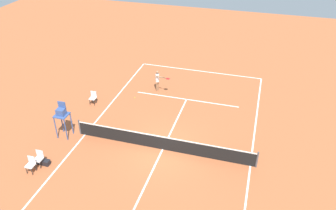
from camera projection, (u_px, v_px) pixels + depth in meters
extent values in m
plane|color=#AD5933|center=(163.00, 149.00, 20.25)|extent=(60.00, 60.00, 0.00)
cube|color=white|center=(200.00, 71.00, 29.23)|extent=(10.38, 0.10, 0.01)
cube|color=white|center=(250.00, 166.00, 19.01)|extent=(0.10, 22.09, 0.01)
cube|color=white|center=(85.00, 135.00, 21.49)|extent=(0.10, 22.09, 0.01)
cube|color=white|center=(187.00, 99.00, 25.19)|extent=(7.78, 0.10, 0.01)
cube|color=white|center=(163.00, 149.00, 20.25)|extent=(0.10, 12.15, 0.01)
cylinder|color=#4C4C51|center=(257.00, 160.00, 18.65)|extent=(0.10, 0.10, 1.07)
cylinder|color=#4C4C51|center=(80.00, 127.00, 21.28)|extent=(0.10, 0.10, 1.07)
cube|color=black|center=(163.00, 143.00, 20.01)|extent=(10.98, 0.03, 0.91)
cube|color=white|center=(162.00, 137.00, 19.76)|extent=(10.98, 0.04, 0.06)
cylinder|color=#9E704C|center=(158.00, 86.00, 26.17)|extent=(0.12, 0.12, 0.80)
cylinder|color=#9E704C|center=(157.00, 87.00, 26.02)|extent=(0.12, 0.12, 0.80)
cylinder|color=white|center=(157.00, 78.00, 25.72)|extent=(0.28, 0.28, 0.63)
sphere|color=#9E704C|center=(157.00, 72.00, 25.45)|extent=(0.23, 0.23, 0.23)
cylinder|color=#9E704C|center=(158.00, 77.00, 25.84)|extent=(0.09, 0.09, 0.56)
cylinder|color=#9E704C|center=(159.00, 77.00, 25.34)|extent=(0.57, 0.18, 0.09)
cylinder|color=black|center=(164.00, 78.00, 25.19)|extent=(0.26, 0.08, 0.04)
ellipsoid|color=red|center=(168.00, 79.00, 25.08)|extent=(0.36, 0.33, 0.04)
sphere|color=#CCE033|center=(135.00, 98.00, 25.33)|extent=(0.07, 0.07, 0.07)
cylinder|color=#38518C|center=(66.00, 130.00, 20.62)|extent=(0.07, 0.07, 1.55)
cylinder|color=#38518C|center=(56.00, 128.00, 20.79)|extent=(0.07, 0.07, 1.55)
cylinder|color=#38518C|center=(72.00, 123.00, 21.19)|extent=(0.07, 0.07, 1.55)
cylinder|color=#38518C|center=(62.00, 122.00, 21.36)|extent=(0.07, 0.07, 1.55)
cube|color=#38518C|center=(62.00, 115.00, 20.56)|extent=(0.80, 0.80, 0.06)
cube|color=#38518C|center=(61.00, 112.00, 20.44)|extent=(0.50, 0.44, 0.40)
cube|color=#38518C|center=(62.00, 105.00, 20.42)|extent=(0.50, 0.06, 0.50)
cylinder|color=#262626|center=(32.00, 172.00, 18.28)|extent=(0.04, 0.04, 0.45)
cylinder|color=#262626|center=(26.00, 171.00, 18.37)|extent=(0.04, 0.04, 0.45)
cylinder|color=#262626|center=(36.00, 168.00, 18.57)|extent=(0.04, 0.04, 0.45)
cylinder|color=#262626|center=(30.00, 166.00, 18.65)|extent=(0.04, 0.04, 0.45)
cube|color=silver|center=(30.00, 166.00, 18.33)|extent=(0.44, 0.44, 0.06)
cube|color=silver|center=(32.00, 159.00, 18.38)|extent=(0.44, 0.04, 0.44)
cylinder|color=#262626|center=(94.00, 103.00, 24.32)|extent=(0.04, 0.04, 0.45)
cylinder|color=#262626|center=(90.00, 102.00, 24.41)|extent=(0.04, 0.04, 0.45)
cylinder|color=#262626|center=(96.00, 101.00, 24.61)|extent=(0.04, 0.04, 0.45)
cylinder|color=#262626|center=(92.00, 100.00, 24.69)|extent=(0.04, 0.04, 0.45)
cube|color=silver|center=(93.00, 98.00, 24.37)|extent=(0.44, 0.44, 0.06)
cube|color=silver|center=(94.00, 94.00, 24.42)|extent=(0.44, 0.04, 0.44)
cylinder|color=#262626|center=(40.00, 165.00, 18.71)|extent=(0.04, 0.04, 0.45)
cylinder|color=#262626|center=(35.00, 164.00, 18.80)|extent=(0.04, 0.04, 0.45)
cylinder|color=#262626|center=(44.00, 161.00, 19.00)|extent=(0.04, 0.04, 0.45)
cylinder|color=#262626|center=(38.00, 160.00, 19.08)|extent=(0.04, 0.04, 0.45)
cube|color=silver|center=(38.00, 159.00, 18.76)|extent=(0.44, 0.44, 0.06)
cube|color=silver|center=(40.00, 153.00, 18.81)|extent=(0.44, 0.04, 0.44)
cube|color=black|center=(43.00, 162.00, 19.07)|extent=(0.76, 0.32, 0.30)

